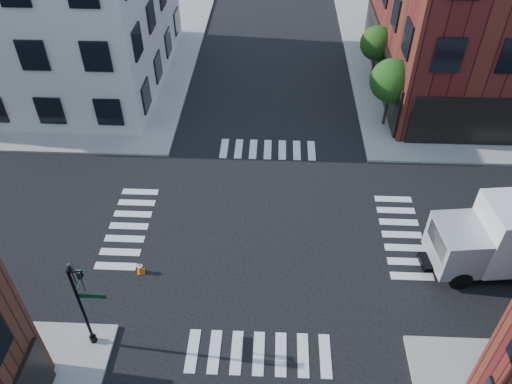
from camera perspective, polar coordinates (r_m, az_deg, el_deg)
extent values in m
plane|color=black|center=(25.61, 0.93, -4.42)|extent=(120.00, 120.00, 0.00)
cube|color=gray|center=(48.01, -25.07, 15.06)|extent=(30.00, 30.00, 0.15)
cylinder|color=black|center=(33.67, 14.52, 8.61)|extent=(0.18, 0.18, 1.47)
cylinder|color=black|center=(33.30, 14.73, 9.68)|extent=(0.12, 0.12, 1.47)
sphere|color=#143E11|center=(32.49, 15.24, 12.20)|extent=(2.69, 2.69, 2.69)
sphere|color=#143E11|center=(32.72, 15.53, 11.24)|extent=(1.85, 1.85, 1.85)
cylinder|color=black|center=(38.83, 13.17, 13.30)|extent=(0.18, 0.18, 1.33)
cylinder|color=black|center=(38.53, 13.32, 14.17)|extent=(0.12, 0.12, 1.33)
sphere|color=#143E11|center=(37.90, 13.69, 16.21)|extent=(2.43, 2.43, 2.43)
sphere|color=#143E11|center=(38.06, 13.97, 15.44)|extent=(1.67, 1.67, 1.67)
cylinder|color=black|center=(20.75, -19.25, -12.54)|extent=(0.12, 0.12, 4.60)
cylinder|color=black|center=(22.32, -18.09, -15.63)|extent=(0.28, 0.28, 0.30)
cube|color=#053819|center=(19.91, -18.28, -11.24)|extent=(1.10, 0.03, 0.22)
cube|color=#053819|center=(20.23, -19.48, -9.43)|extent=(0.03, 1.10, 0.22)
imported|color=black|center=(19.48, -19.22, -9.59)|extent=(0.22, 0.18, 1.10)
imported|color=black|center=(19.78, -20.24, -8.92)|extent=(0.18, 0.22, 1.10)
cube|color=#A2A2A5|center=(24.48, 22.02, -5.61)|extent=(2.36, 2.72, 2.08)
cube|color=black|center=(23.83, 20.08, -5.22)|extent=(0.33, 1.98, 0.94)
cube|color=black|center=(26.45, 26.78, -6.71)|extent=(8.40, 2.00, 0.26)
cylinder|color=black|center=(24.61, 22.28, -9.20)|extent=(1.08, 0.48, 1.04)
cylinder|color=black|center=(25.89, 20.57, -5.55)|extent=(1.08, 0.48, 1.04)
cube|color=#D65909|center=(24.36, -12.99, -8.88)|extent=(0.41, 0.41, 0.04)
cone|color=#D65909|center=(24.13, -13.10, -8.42)|extent=(0.39, 0.39, 0.64)
cylinder|color=white|center=(24.07, -13.13, -8.28)|extent=(0.25, 0.25, 0.07)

